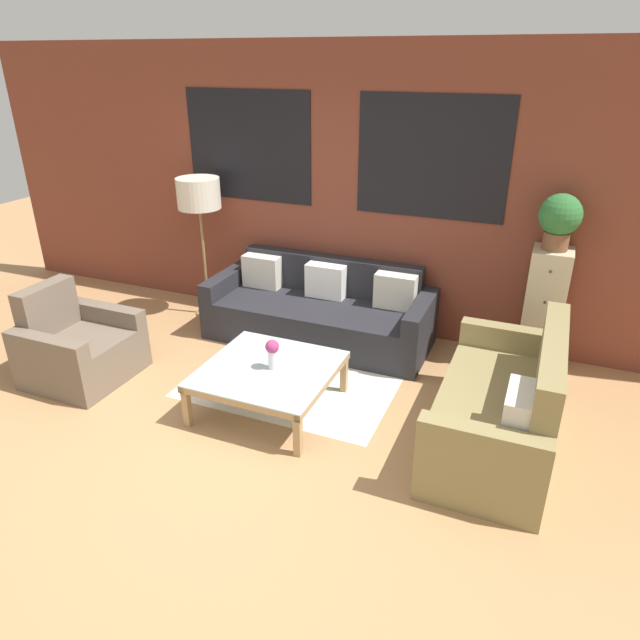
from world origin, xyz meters
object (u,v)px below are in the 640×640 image
drawer_cabinet (543,310)px  potted_plant (560,218)px  armchair_corner (79,348)px  settee_vintage (502,410)px  coffee_table (269,373)px  couch_dark (320,312)px  floor_lamp (199,197)px  flower_vase (272,352)px

drawer_cabinet → potted_plant: (-0.00, 0.00, 0.84)m
potted_plant → armchair_corner: bearing=-154.7°
potted_plant → settee_vintage: bearing=-97.0°
coffee_table → drawer_cabinet: drawer_cabinet is taller
couch_dark → potted_plant: bearing=6.5°
settee_vintage → armchair_corner: (-3.60, -0.40, -0.03)m
settee_vintage → drawer_cabinet: size_ratio=1.47×
couch_dark → armchair_corner: (-1.69, -1.55, -0.01)m
floor_lamp → coffee_table: bearing=-43.5°
coffee_table → drawer_cabinet: (1.97, 1.59, 0.24)m
armchair_corner → coffee_table: armchair_corner is taller
settee_vintage → potted_plant: potted_plant is taller
couch_dark → floor_lamp: 1.73m
armchair_corner → potted_plant: (3.77, 1.78, 1.13)m
armchair_corner → potted_plant: bearing=25.3°
coffee_table → flower_vase: flower_vase is taller
couch_dark → drawer_cabinet: bearing=6.5°
floor_lamp → flower_vase: bearing=-42.6°
flower_vase → floor_lamp: bearing=137.4°
coffee_table → drawer_cabinet: bearing=39.0°
armchair_corner → couch_dark: bearing=42.5°
floor_lamp → drawer_cabinet: floor_lamp is taller
settee_vintage → flower_vase: settee_vintage is taller
armchair_corner → coffee_table: (1.80, 0.19, 0.05)m
armchair_corner → flower_vase: armchair_corner is taller
drawer_cabinet → flower_vase: bearing=-140.5°
drawer_cabinet → couch_dark: bearing=-173.5°
drawer_cabinet → flower_vase: 2.49m
flower_vase → couch_dark: bearing=96.5°
couch_dark → coffee_table: bearing=-85.2°
armchair_corner → drawer_cabinet: (3.77, 1.78, 0.29)m
coffee_table → settee_vintage: bearing=6.7°
settee_vintage → flower_vase: bearing=-173.3°
drawer_cabinet → potted_plant: potted_plant is taller
drawer_cabinet → settee_vintage: bearing=-97.0°
settee_vintage → armchair_corner: settee_vintage is taller
couch_dark → coffee_table: size_ratio=2.19×
coffee_table → floor_lamp: 2.29m
floor_lamp → potted_plant: size_ratio=3.16×
settee_vintage → coffee_table: bearing=-173.3°
coffee_table → potted_plant: 2.75m
couch_dark → flower_vase: 1.38m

